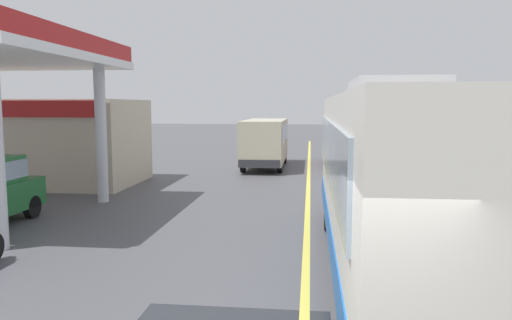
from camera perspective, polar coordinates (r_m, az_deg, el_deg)
The scene contains 6 objects.
ground at distance 24.11m, azimuth 6.20°, elevation -1.21°, with size 120.00×120.00×0.00m, color #4C4C51.
lane_divider_stripe at distance 19.17m, azimuth 6.14°, elevation -3.15°, with size 0.16×50.00×0.01m, color #D8CC4C.
coach_bus_main at distance 9.28m, azimuth 16.45°, elevation -2.83°, with size 2.60×11.04×3.69m.
gas_station_roadside at distance 19.73m, azimuth -25.81°, elevation 4.18°, with size 9.10×11.95×5.10m.
minibus_opposing_lane at distance 25.03m, azimuth 1.10°, elevation 2.49°, with size 2.04×6.13×2.44m.
car_trailing_behind_bus at distance 26.98m, azimuth 9.80°, elevation 1.70°, with size 1.70×4.20×1.82m.
Camera 1 is at (0.05, -3.91, 3.16)m, focal length 34.21 mm.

